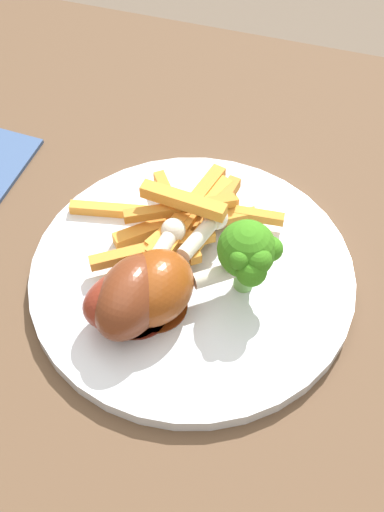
% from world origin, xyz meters
% --- Properties ---
extents(dining_table, '(1.06, 0.74, 0.74)m').
position_xyz_m(dining_table, '(0.00, 0.00, 0.62)').
color(dining_table, brown).
rests_on(dining_table, ground_plane).
extents(dinner_plate, '(0.25, 0.25, 0.01)m').
position_xyz_m(dinner_plate, '(-0.06, -0.04, 0.75)').
color(dinner_plate, silver).
rests_on(dinner_plate, dining_table).
extents(broccoli_floret_front, '(0.05, 0.05, 0.07)m').
position_xyz_m(broccoli_floret_front, '(-0.10, -0.03, 0.79)').
color(broccoli_floret_front, '#76B659').
rests_on(broccoli_floret_front, dinner_plate).
extents(carrot_fries_pile, '(0.17, 0.13, 0.04)m').
position_xyz_m(carrot_fries_pile, '(-0.04, -0.08, 0.77)').
color(carrot_fries_pile, orange).
rests_on(carrot_fries_pile, dinner_plate).
extents(chicken_drumstick_near, '(0.07, 0.12, 0.05)m').
position_xyz_m(chicken_drumstick_near, '(-0.04, -0.01, 0.77)').
color(chicken_drumstick_near, '#5E240B').
rests_on(chicken_drumstick_near, dinner_plate).
extents(chicken_drumstick_far, '(0.12, 0.10, 0.05)m').
position_xyz_m(chicken_drumstick_far, '(-0.03, 0.01, 0.77)').
color(chicken_drumstick_far, '#5D1A10').
rests_on(chicken_drumstick_far, dinner_plate).
extents(chicken_drumstick_extra, '(0.06, 0.12, 0.05)m').
position_xyz_m(chicken_drumstick_extra, '(-0.03, 0.01, 0.78)').
color(chicken_drumstick_extra, '#4C1C0F').
rests_on(chicken_drumstick_extra, dinner_plate).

